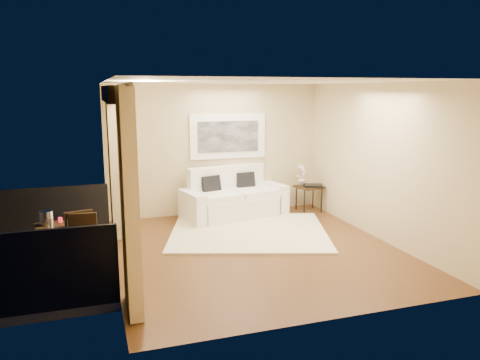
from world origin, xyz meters
TOP-DOWN VIEW (x-y plane):
  - floor at (0.00, 0.00)m, footprint 5.00×5.00m
  - room_shell at (-2.13, 0.00)m, footprint 5.00×6.40m
  - balcony at (-3.31, 0.00)m, footprint 1.81×2.60m
  - curtains at (-2.11, 0.00)m, footprint 0.16×4.80m
  - artwork at (0.26, 2.46)m, footprint 1.62×0.07m
  - rug at (0.19, 0.94)m, footprint 3.40×3.17m
  - sofa at (0.24, 2.09)m, footprint 2.26×1.33m
  - side_table at (1.93, 2.00)m, footprint 0.60×0.60m
  - tray at (1.99, 1.92)m, footprint 0.46×0.40m
  - orchid at (1.80, 2.11)m, footprint 0.31×0.30m
  - bistro_table at (-2.99, -0.07)m, footprint 0.68×0.68m
  - balcony_chair_far at (-2.73, -0.03)m, footprint 0.47×0.48m
  - balcony_chair_near at (-2.66, -0.28)m, footprint 0.42×0.42m
  - ice_bucket at (-3.14, 0.04)m, footprint 0.18×0.18m
  - candle at (-2.97, 0.11)m, footprint 0.06×0.06m
  - vase at (-3.06, -0.28)m, footprint 0.04×0.04m
  - glass_a at (-2.84, -0.16)m, footprint 0.06×0.06m
  - glass_b at (-2.80, -0.09)m, footprint 0.06×0.06m

SIDE VIEW (x-z plane):
  - floor at x=0.00m, z-range 0.00..0.00m
  - rug at x=0.19m, z-range 0.00..0.04m
  - balcony at x=-3.31m, z-range -0.41..0.76m
  - sofa at x=0.24m, z-range -0.15..0.87m
  - side_table at x=1.93m, z-range 0.21..0.76m
  - balcony_chair_near at x=-2.66m, z-range 0.07..0.95m
  - balcony_chair_far at x=-2.73m, z-range 0.07..0.97m
  - tray at x=1.99m, z-range 0.55..0.60m
  - bistro_table at x=-2.99m, z-range 0.27..0.97m
  - candle at x=-2.97m, z-range 0.70..0.77m
  - glass_a at x=-2.84m, z-range 0.70..0.82m
  - glass_b at x=-2.80m, z-range 0.70..0.82m
  - vase at x=-3.06m, z-range 0.70..0.88m
  - orchid at x=1.80m, z-range 0.55..1.04m
  - ice_bucket at x=-3.14m, z-range 0.70..0.90m
  - curtains at x=-2.11m, z-range 0.02..2.66m
  - artwork at x=0.26m, z-range 1.16..2.08m
  - room_shell at x=-2.13m, z-range 0.02..5.02m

